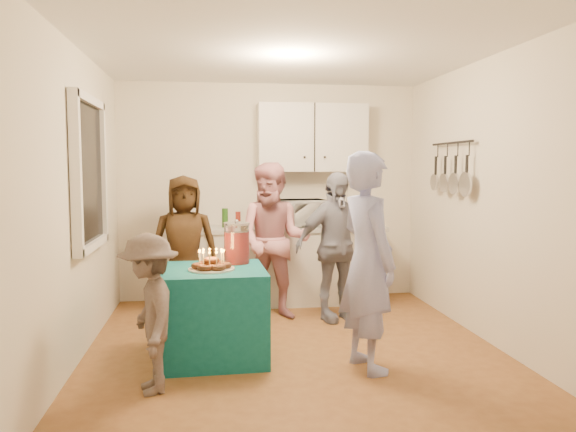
{
  "coord_description": "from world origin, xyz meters",
  "views": [
    {
      "loc": [
        -0.71,
        -4.79,
        1.6
      ],
      "look_at": [
        0.0,
        0.35,
        1.15
      ],
      "focal_mm": 35.0,
      "sensor_mm": 36.0,
      "label": 1
    }
  ],
  "objects": [
    {
      "name": "party_table",
      "position": [
        -0.7,
        -0.13,
        0.38
      ],
      "size": [
        0.88,
        0.88,
        0.76
      ],
      "primitive_type": "cube",
      "rotation": [
        0.0,
        0.0,
        0.03
      ],
      "color": "#0E5B62",
      "rests_on": "floor"
    },
    {
      "name": "donut_cake",
      "position": [
        -0.71,
        -0.2,
        0.85
      ],
      "size": [
        0.38,
        0.38,
        0.18
      ],
      "primitive_type": null,
      "color": "#381C0C",
      "rests_on": "party_table"
    },
    {
      "name": "man_birthday",
      "position": [
        0.51,
        -0.56,
        0.86
      ],
      "size": [
        0.56,
        0.71,
        1.73
      ],
      "primitive_type": "imported",
      "rotation": [
        0.0,
        0.0,
        1.82
      ],
      "color": "#9DA5E5",
      "rests_on": "floor"
    },
    {
      "name": "punch_jar",
      "position": [
        -0.49,
        0.09,
        0.93
      ],
      "size": [
        0.22,
        0.22,
        0.34
      ],
      "primitive_type": "cylinder",
      "color": "red",
      "rests_on": "party_table"
    },
    {
      "name": "upper_cabinet",
      "position": [
        0.5,
        1.85,
        1.95
      ],
      "size": [
        1.3,
        0.3,
        0.8
      ],
      "primitive_type": "cube",
      "color": "white",
      "rests_on": "back_wall"
    },
    {
      "name": "woman_back_right",
      "position": [
        0.57,
        0.89,
        0.78
      ],
      "size": [
        0.99,
        0.64,
        1.56
      ],
      "primitive_type": "imported",
      "rotation": [
        0.0,
        0.0,
        0.32
      ],
      "color": "#0F1133",
      "rests_on": "floor"
    },
    {
      "name": "right_wall",
      "position": [
        1.8,
        0.0,
        1.3
      ],
      "size": [
        4.0,
        4.0,
        0.0
      ],
      "primitive_type": "plane",
      "color": "silver",
      "rests_on": "floor"
    },
    {
      "name": "woman_back_center",
      "position": [
        -0.06,
        1.05,
        0.83
      ],
      "size": [
        0.95,
        0.84,
        1.65
      ],
      "primitive_type": "imported",
      "rotation": [
        0.0,
        0.0,
        -0.3
      ],
      "color": "#C8687F",
      "rests_on": "floor"
    },
    {
      "name": "ceiling",
      "position": [
        0.0,
        0.0,
        2.6
      ],
      "size": [
        4.0,
        4.0,
        0.0
      ],
      "primitive_type": "plane",
      "color": "white",
      "rests_on": "floor"
    },
    {
      "name": "floor",
      "position": [
        0.0,
        0.0,
        0.0
      ],
      "size": [
        4.0,
        4.0,
        0.0
      ],
      "primitive_type": "plane",
      "color": "brown",
      "rests_on": "ground"
    },
    {
      "name": "back_wall",
      "position": [
        0.0,
        2.0,
        1.3
      ],
      "size": [
        3.6,
        3.6,
        0.0
      ],
      "primitive_type": "plane",
      "color": "silver",
      "rests_on": "floor"
    },
    {
      "name": "child_near_left",
      "position": [
        -1.15,
        -0.79,
        0.57
      ],
      "size": [
        0.58,
        0.81,
        1.14
      ],
      "primitive_type": "imported",
      "rotation": [
        0.0,
        0.0,
        -1.34
      ],
      "color": "#4C403D",
      "rests_on": "floor"
    },
    {
      "name": "window_night",
      "position": [
        -1.77,
        0.3,
        1.55
      ],
      "size": [
        0.04,
        1.0,
        1.2
      ],
      "primitive_type": "cube",
      "color": "black",
      "rests_on": "left_wall"
    },
    {
      "name": "microwave",
      "position": [
        0.33,
        1.7,
        1.07
      ],
      "size": [
        0.6,
        0.44,
        0.31
      ],
      "primitive_type": "imported",
      "rotation": [
        0.0,
        0.0,
        0.1
      ],
      "color": "white",
      "rests_on": "countertop"
    },
    {
      "name": "left_wall",
      "position": [
        -1.8,
        0.0,
        1.3
      ],
      "size": [
        4.0,
        4.0,
        0.0
      ],
      "primitive_type": "plane",
      "color": "silver",
      "rests_on": "floor"
    },
    {
      "name": "countertop",
      "position": [
        0.2,
        1.7,
        0.89
      ],
      "size": [
        2.24,
        0.62,
        0.05
      ],
      "primitive_type": "cube",
      "color": "beige",
      "rests_on": "counter"
    },
    {
      "name": "pot_rack",
      "position": [
        1.72,
        0.7,
        1.6
      ],
      "size": [
        0.12,
        1.0,
        0.6
      ],
      "primitive_type": "cube",
      "color": "black",
      "rests_on": "right_wall"
    },
    {
      "name": "counter",
      "position": [
        0.2,
        1.7,
        0.43
      ],
      "size": [
        2.2,
        0.58,
        0.86
      ],
      "primitive_type": "cube",
      "color": "white",
      "rests_on": "floor"
    },
    {
      "name": "woman_back_left",
      "position": [
        -1.0,
        1.36,
        0.76
      ],
      "size": [
        0.79,
        0.56,
        1.52
      ],
      "primitive_type": "imported",
      "rotation": [
        0.0,
        0.0,
        0.1
      ],
      "color": "#573718",
      "rests_on": "floor"
    }
  ]
}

